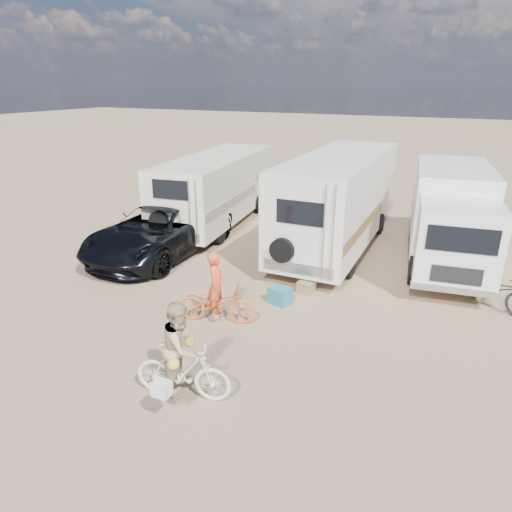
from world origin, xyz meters
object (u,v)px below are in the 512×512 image
at_px(rider_woman, 182,356).
at_px(dark_suv, 160,230).
at_px(bike_parked, 495,288).
at_px(bike_woman, 183,371).
at_px(crate, 306,287).
at_px(rv_main, 338,203).
at_px(box_truck, 451,219).
at_px(rider_man, 216,292).
at_px(cooler, 280,296).
at_px(rv_left, 216,191).
at_px(bike_man, 217,303).

bearing_deg(rider_woman, dark_suv, 26.97).
height_order(rider_woman, bike_parked, rider_woman).
bearing_deg(rider_woman, bike_woman, 77.02).
bearing_deg(crate, rv_main, 94.74).
height_order(box_truck, rider_man, box_truck).
bearing_deg(cooler, crate, 84.89).
height_order(rv_left, bike_parked, rv_left).
bearing_deg(bike_man, rv_left, 13.63).
bearing_deg(dark_suv, box_truck, 19.32).
distance_m(rv_main, rider_man, 6.20).
bearing_deg(bike_man, crate, -45.92).
relative_size(rv_main, dark_suv, 1.30).
bearing_deg(box_truck, rv_left, 168.87).
bearing_deg(bike_man, bike_parked, -74.69).
distance_m(box_truck, bike_man, 7.70).
bearing_deg(cooler, bike_man, -105.44).
distance_m(box_truck, bike_woman, 9.57).
bearing_deg(bike_parked, rider_man, 157.10).
relative_size(rv_main, bike_parked, 3.92).
distance_m(rv_left, rider_man, 7.81).
bearing_deg(bike_woman, cooler, -14.38).
distance_m(rv_main, rider_woman, 8.71).
distance_m(rider_woman, cooler, 4.15).
bearing_deg(bike_man, cooler, -49.63).
bearing_deg(box_truck, bike_parked, -70.06).
relative_size(rv_main, box_truck, 1.17).
bearing_deg(cooler, bike_woman, -74.12).
bearing_deg(rv_left, cooler, -54.11).
height_order(bike_woman, bike_parked, bike_woman).
height_order(rv_main, rider_woman, rv_main).
distance_m(box_truck, bike_parked, 3.04).
bearing_deg(rv_left, bike_man, -66.81).
bearing_deg(crate, bike_parked, 15.67).
relative_size(bike_man, cooler, 3.37).
xyz_separation_m(rider_man, crate, (1.33, 2.40, -0.61)).
xyz_separation_m(dark_suv, rider_man, (3.94, -3.11, -0.02)).
bearing_deg(rider_woman, rv_left, 14.32).
distance_m(rv_main, bike_woman, 8.74).
relative_size(rv_left, bike_man, 3.97).
xyz_separation_m(box_truck, rider_woman, (-3.60, -8.83, -0.58)).
bearing_deg(bike_woman, box_truck, -35.14).
bearing_deg(crate, bike_man, -119.02).
distance_m(rv_main, crate, 3.93).
bearing_deg(bike_parked, rv_left, 107.49).
bearing_deg(rv_main, dark_suv, -150.25).
bearing_deg(bike_woman, dark_suv, 26.97).
distance_m(box_truck, dark_suv, 8.97).
relative_size(dark_suv, bike_parked, 3.02).
relative_size(cooler, crate, 1.33).
bearing_deg(rider_man, crate, -45.92).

